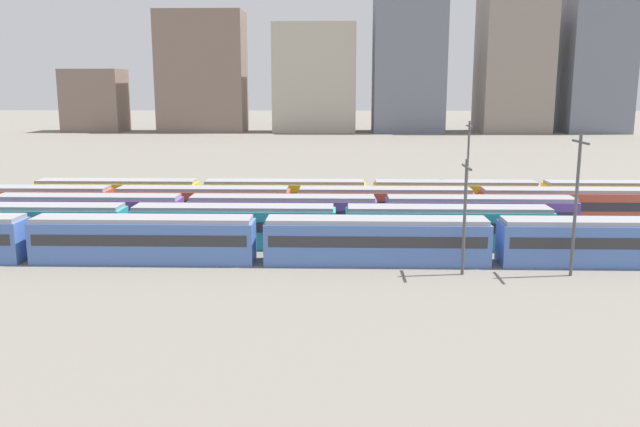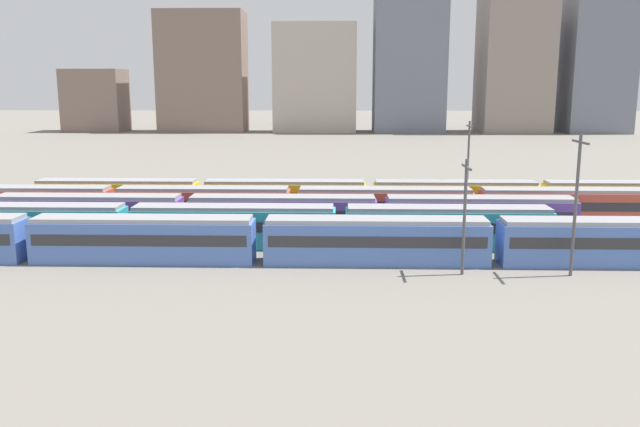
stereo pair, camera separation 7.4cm
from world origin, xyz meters
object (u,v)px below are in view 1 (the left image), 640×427
object	(u,v)px
train_track_4	(370,197)
train_track_3	(385,205)
train_track_1	(234,226)
catenary_pole_1	(468,161)
catenary_pole_2	(576,199)
catenary_pole_0	(465,211)
train_track_0	(494,241)
train_track_2	(283,215)

from	to	relation	value
train_track_4	train_track_3	bearing A→B (deg)	-75.68
train_track_1	catenary_pole_1	xyz separation A→B (m)	(24.11, 18.56, 3.74)
catenary_pole_2	catenary_pole_0	bearing A→B (deg)	179.24
train_track_1	catenary_pole_0	xyz separation A→B (m)	(18.72, -8.24, 3.05)
train_track_0	train_track_1	world-z (taller)	same
train_track_1	train_track_4	world-z (taller)	same
catenary_pole_1	catenary_pole_2	world-z (taller)	catenary_pole_2
train_track_4	catenary_pole_1	world-z (taller)	catenary_pole_1
catenary_pole_2	train_track_4	bearing A→B (deg)	120.54
train_track_0	catenary_pole_0	xyz separation A→B (m)	(-3.04, -3.04, 3.05)
train_track_1	catenary_pole_0	distance (m)	20.68
train_track_4	catenary_pole_2	distance (m)	28.10
train_track_1	catenary_pole_1	bearing A→B (deg)	37.60
train_track_3	catenary_pole_0	world-z (taller)	catenary_pole_0
train_track_1	catenary_pole_1	distance (m)	30.65
train_track_0	train_track_1	distance (m)	22.37
train_track_1	train_track_3	world-z (taller)	same
train_track_2	train_track_3	world-z (taller)	same
train_track_2	train_track_4	xyz separation A→B (m)	(8.85, 10.40, 0.00)
catenary_pole_2	train_track_2	bearing A→B (deg)	149.48
train_track_2	train_track_1	bearing A→B (deg)	-126.92
train_track_0	train_track_4	xyz separation A→B (m)	(-9.00, 20.80, 0.00)
train_track_0	train_track_2	bearing A→B (deg)	149.77
train_track_2	train_track_4	bearing A→B (deg)	49.60
train_track_1	train_track_4	xyz separation A→B (m)	(12.76, 15.60, 0.00)
train_track_2	train_track_3	distance (m)	11.43
catenary_pole_0	catenary_pole_2	distance (m)	8.23
catenary_pole_2	train_track_3	bearing A→B (deg)	124.33
train_track_4	catenary_pole_2	size ratio (longest dim) A/B	6.96
train_track_3	catenary_pole_2	world-z (taller)	catenary_pole_2
train_track_0	catenary_pole_2	bearing A→B (deg)	-31.53
catenary_pole_1	catenary_pole_2	size ratio (longest dim) A/B	0.95
train_track_0	train_track_1	bearing A→B (deg)	166.56
train_track_3	catenary_pole_0	distance (m)	19.45
catenary_pole_0	catenary_pole_1	size ratio (longest dim) A/B	0.87
train_track_3	train_track_4	distance (m)	5.37
train_track_0	train_track_4	bearing A→B (deg)	113.40
train_track_1	train_track_3	distance (m)	17.51
train_track_3	catenary_pole_1	size ratio (longest dim) A/B	9.19
train_track_3	catenary_pole_1	bearing A→B (deg)	39.16
train_track_2	catenary_pole_2	size ratio (longest dim) A/B	5.20
catenary_pole_1	train_track_2	bearing A→B (deg)	-146.52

